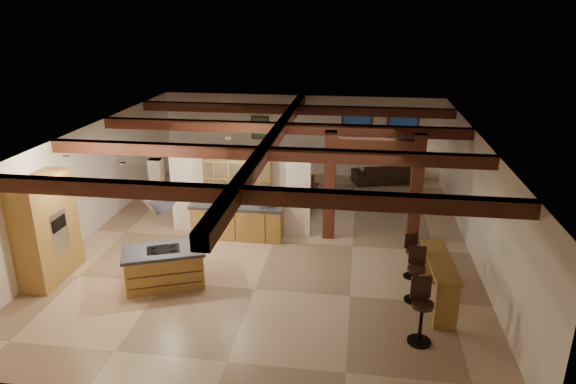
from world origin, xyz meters
The scene contains 23 objects.
ground centered at (0.00, 0.00, 0.00)m, with size 12.00×12.00×0.00m, color tan.
room_walls centered at (0.00, 0.00, 1.78)m, with size 12.00×12.00×12.00m.
ceiling_beams centered at (0.00, 0.00, 2.76)m, with size 10.00×12.00×0.28m.
timber_posts centered at (2.50, 0.50, 1.76)m, with size 2.50×0.30×2.90m.
partition_wall centered at (-1.00, 0.50, 1.10)m, with size 3.80×0.18×2.20m, color white.
pantry_cabinet centered at (-4.67, -2.60, 1.20)m, with size 0.67×1.60×2.40m.
back_counter centered at (-1.00, 0.11, 0.48)m, with size 2.50×0.66×0.94m.
upper_display_cabinet centered at (-1.00, 0.31, 1.85)m, with size 1.80×0.36×0.95m.
range_hood centered at (-2.01, -2.55, 1.78)m, with size 1.10×1.10×1.40m.
back_windows centered at (2.80, 5.93, 1.50)m, with size 2.70×0.07×1.70m.
framed_art centered at (-1.50, 5.94, 1.70)m, with size 0.65×0.05×0.85m.
recessed_cans centered at (-2.53, -1.93, 2.87)m, with size 3.16×2.46×0.03m.
kitchen_island centered at (-2.01, -2.55, 0.44)m, with size 1.98×1.53×0.88m.
dining_table centered at (-0.11, 2.32, 0.36)m, with size 2.04×1.14×0.72m, color #371B0D.
sofa centered at (3.07, 5.38, 0.33)m, with size 2.25×0.88×0.66m, color black.
microwave centered at (-0.18, 0.11, 1.05)m, with size 0.41×0.28×0.23m, color silver.
bar_counter centered at (3.84, -2.53, 0.69)m, with size 0.60×1.98×1.03m.
side_table centered at (4.15, 5.42, 0.29)m, with size 0.47×0.47×0.58m, color #3E210F.
table_lamp centered at (4.15, 5.42, 0.82)m, with size 0.29×0.29×0.35m.
bar_stool_a centered at (3.36, -3.87, 0.64)m, with size 0.44×0.46×1.26m.
bar_stool_b centered at (3.40, -2.42, 0.60)m, with size 0.41×0.42×1.18m.
bar_stool_c centered at (3.41, -1.40, 0.52)m, with size 0.38×0.39×1.02m.
dining_chairs centered at (-0.11, 2.32, 0.56)m, with size 2.17×2.17×1.09m.
Camera 1 is at (2.10, -12.14, 5.80)m, focal length 32.00 mm.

